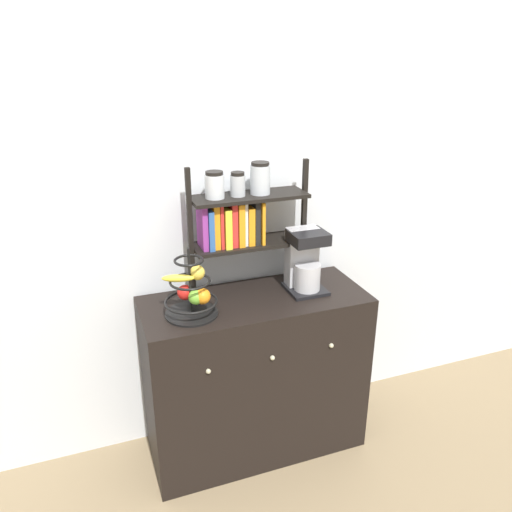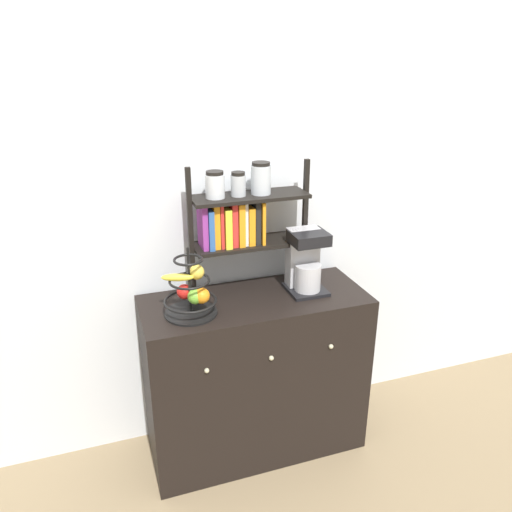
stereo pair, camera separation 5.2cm
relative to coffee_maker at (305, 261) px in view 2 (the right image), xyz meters
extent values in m
plane|color=#847051|center=(-0.28, -0.25, -1.08)|extent=(12.00, 12.00, 0.00)
cube|color=silver|center=(-0.28, 0.26, 0.22)|extent=(7.00, 0.05, 2.60)
cube|color=black|center=(-0.28, -0.02, -0.62)|extent=(1.15, 0.47, 0.92)
sphere|color=#B2AD8C|center=(-0.59, -0.26, -0.36)|extent=(0.02, 0.02, 0.02)
sphere|color=#B2AD8C|center=(-0.28, -0.26, -0.36)|extent=(0.02, 0.02, 0.02)
sphere|color=#B2AD8C|center=(0.04, -0.26, -0.36)|extent=(0.02, 0.02, 0.02)
cube|color=black|center=(0.00, -0.02, -0.15)|extent=(0.19, 0.20, 0.02)
cube|color=#B7B7BC|center=(0.00, 0.04, 0.01)|extent=(0.16, 0.08, 0.31)
cylinder|color=#B7B7BC|center=(0.00, -0.04, -0.07)|extent=(0.13, 0.13, 0.14)
cube|color=black|center=(0.00, -0.03, 0.14)|extent=(0.18, 0.16, 0.06)
cylinder|color=black|center=(-0.62, -0.07, -0.16)|extent=(0.25, 0.25, 0.01)
cylinder|color=black|center=(-0.62, -0.07, 0.01)|extent=(0.01, 0.01, 0.33)
torus|color=black|center=(-0.62, -0.07, -0.09)|extent=(0.25, 0.25, 0.01)
torus|color=black|center=(-0.62, -0.07, 0.01)|extent=(0.19, 0.19, 0.01)
torus|color=black|center=(-0.62, -0.07, 0.12)|extent=(0.14, 0.14, 0.01)
sphere|color=red|center=(-0.64, -0.04, -0.06)|extent=(0.07, 0.07, 0.07)
sphere|color=#6BAD33|center=(-0.60, -0.10, -0.06)|extent=(0.07, 0.07, 0.07)
sphere|color=orange|center=(-0.57, -0.11, -0.05)|extent=(0.08, 0.08, 0.08)
ellipsoid|color=yellow|center=(-0.67, -0.06, 0.03)|extent=(0.15, 0.08, 0.04)
sphere|color=gold|center=(-0.58, -0.06, 0.05)|extent=(0.07, 0.07, 0.07)
cube|color=black|center=(-0.56, 0.11, 0.17)|extent=(0.02, 0.02, 0.66)
cube|color=black|center=(0.04, 0.11, 0.17)|extent=(0.02, 0.02, 0.66)
cube|color=black|center=(-0.26, 0.11, 0.09)|extent=(0.58, 0.20, 0.02)
cube|color=black|center=(-0.26, 0.11, 0.34)|extent=(0.58, 0.20, 0.02)
cube|color=#8C338C|center=(-0.50, 0.11, 0.21)|extent=(0.03, 0.13, 0.22)
cube|color=#2D599E|center=(-0.48, 0.11, 0.20)|extent=(0.03, 0.15, 0.20)
cube|color=orange|center=(-0.45, 0.11, 0.21)|extent=(0.03, 0.13, 0.22)
cube|color=red|center=(-0.42, 0.11, 0.21)|extent=(0.02, 0.13, 0.22)
cube|color=yellow|center=(-0.39, 0.11, 0.20)|extent=(0.03, 0.16, 0.20)
cube|color=red|center=(-0.36, 0.11, 0.21)|extent=(0.03, 0.13, 0.22)
cube|color=orange|center=(-0.32, 0.11, 0.21)|extent=(0.03, 0.15, 0.22)
cube|color=white|center=(-0.30, 0.11, 0.21)|extent=(0.02, 0.13, 0.22)
cube|color=orange|center=(-0.27, 0.11, 0.20)|extent=(0.03, 0.14, 0.19)
cube|color=black|center=(-0.24, 0.11, 0.21)|extent=(0.03, 0.13, 0.22)
cube|color=orange|center=(-0.21, 0.11, 0.21)|extent=(0.02, 0.16, 0.22)
cylinder|color=silver|center=(-0.44, 0.11, 0.40)|extent=(0.09, 0.09, 0.11)
cylinder|color=black|center=(-0.44, 0.11, 0.47)|extent=(0.08, 0.08, 0.02)
cylinder|color=#ADB2B7|center=(-0.32, 0.11, 0.40)|extent=(0.07, 0.07, 0.10)
cylinder|color=black|center=(-0.32, 0.11, 0.46)|extent=(0.07, 0.07, 0.02)
cylinder|color=silver|center=(-0.20, 0.11, 0.42)|extent=(0.10, 0.10, 0.14)
cylinder|color=black|center=(-0.20, 0.11, 0.49)|extent=(0.09, 0.09, 0.02)
camera|label=1|loc=(-1.05, -2.14, 0.98)|focal=35.00mm
camera|label=2|loc=(-1.00, -2.15, 0.98)|focal=35.00mm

